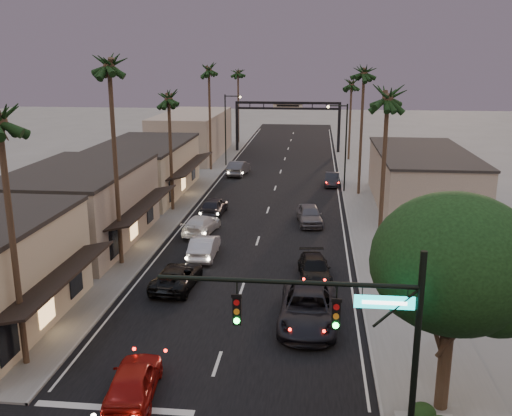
% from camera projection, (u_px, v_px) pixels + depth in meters
% --- Properties ---
extents(ground, '(200.00, 200.00, 0.00)m').
position_uv_depth(ground, '(271.00, 202.00, 54.79)').
color(ground, slate).
rests_on(ground, ground).
extents(road, '(14.00, 120.00, 0.02)m').
position_uv_depth(road, '(274.00, 190.00, 59.60)').
color(road, black).
rests_on(road, ground).
extents(sidewalk_left, '(5.00, 92.00, 0.12)m').
position_uv_depth(sidewalk_left, '(199.00, 174.00, 67.28)').
color(sidewalk_left, slate).
rests_on(sidewalk_left, ground).
extents(sidewalk_right, '(5.00, 92.00, 0.12)m').
position_uv_depth(sidewalk_right, '(362.00, 178.00, 65.34)').
color(sidewalk_right, slate).
rests_on(sidewalk_right, ground).
extents(storefront_mid, '(8.00, 14.00, 5.50)m').
position_uv_depth(storefront_mid, '(80.00, 208.00, 41.96)').
color(storefront_mid, gray).
rests_on(storefront_mid, ground).
extents(storefront_far, '(8.00, 16.00, 5.00)m').
position_uv_depth(storefront_far, '(144.00, 170.00, 57.40)').
color(storefront_far, '#BFB492').
rests_on(storefront_far, ground).
extents(storefront_dist, '(8.00, 20.00, 6.00)m').
position_uv_depth(storefront_dist, '(192.00, 135.00, 79.37)').
color(storefront_dist, gray).
rests_on(storefront_dist, ground).
extents(building_right, '(8.00, 18.00, 5.00)m').
position_uv_depth(building_right, '(421.00, 180.00, 52.72)').
color(building_right, gray).
rests_on(building_right, ground).
extents(traffic_signal, '(8.51, 0.22, 7.80)m').
position_uv_depth(traffic_signal, '(357.00, 329.00, 18.31)').
color(traffic_signal, black).
rests_on(traffic_signal, ground).
extents(corner_tree, '(6.20, 6.20, 8.80)m').
position_uv_depth(corner_tree, '(456.00, 269.00, 21.01)').
color(corner_tree, '#38281C').
rests_on(corner_tree, ground).
extents(arch, '(15.20, 0.40, 7.27)m').
position_uv_depth(arch, '(288.00, 114.00, 82.19)').
color(arch, black).
rests_on(arch, ground).
extents(streetlight_right, '(2.13, 0.30, 9.00)m').
position_uv_depth(streetlight_right, '(343.00, 141.00, 57.52)').
color(streetlight_right, black).
rests_on(streetlight_right, ground).
extents(streetlight_left, '(2.13, 0.30, 9.00)m').
position_uv_depth(streetlight_left, '(228.00, 124.00, 71.42)').
color(streetlight_left, black).
rests_on(streetlight_left, ground).
extents(palm_lb, '(3.20, 3.20, 15.20)m').
position_uv_depth(palm_lb, '(109.00, 59.00, 34.93)').
color(palm_lb, '#38281C').
rests_on(palm_lb, ground).
extents(palm_lc, '(3.20, 3.20, 12.20)m').
position_uv_depth(palm_lc, '(168.00, 93.00, 49.13)').
color(palm_lc, '#38281C').
rests_on(palm_lc, ground).
extents(palm_ld, '(3.20, 3.20, 14.20)m').
position_uv_depth(palm_ld, '(209.00, 66.00, 66.89)').
color(palm_ld, '#38281C').
rests_on(palm_ld, ground).
extents(palm_ra, '(3.20, 3.20, 13.20)m').
position_uv_depth(palm_ra, '(388.00, 91.00, 35.59)').
color(palm_ra, '#38281C').
rests_on(palm_ra, ground).
extents(palm_rb, '(3.20, 3.20, 14.20)m').
position_uv_depth(palm_rb, '(364.00, 69.00, 54.56)').
color(palm_rb, '#38281C').
rests_on(palm_rb, ground).
extents(palm_rc, '(3.20, 3.20, 12.20)m').
position_uv_depth(palm_rc, '(352.00, 81.00, 74.28)').
color(palm_rc, '#38281C').
rests_on(palm_rc, ground).
extents(palm_far, '(3.20, 3.20, 13.20)m').
position_uv_depth(palm_far, '(238.00, 70.00, 89.21)').
color(palm_far, '#38281C').
rests_on(palm_far, ground).
extents(oncoming_red, '(2.35, 4.79, 1.57)m').
position_uv_depth(oncoming_red, '(133.00, 381.00, 23.18)').
color(oncoming_red, maroon).
rests_on(oncoming_red, ground).
extents(oncoming_pickup, '(2.59, 5.10, 1.38)m').
position_uv_depth(oncoming_pickup, '(177.00, 277.00, 34.40)').
color(oncoming_pickup, black).
rests_on(oncoming_pickup, ground).
extents(oncoming_silver, '(1.74, 4.70, 1.54)m').
position_uv_depth(oncoming_silver, '(204.00, 247.00, 39.60)').
color(oncoming_silver, '#ABABB1').
rests_on(oncoming_silver, ground).
extents(oncoming_white, '(2.66, 5.16, 1.43)m').
position_uv_depth(oncoming_white, '(201.00, 224.00, 45.03)').
color(oncoming_white, silver).
rests_on(oncoming_white, ground).
extents(oncoming_dgrey, '(2.14, 4.68, 1.56)m').
position_uv_depth(oncoming_dgrey, '(214.00, 206.00, 50.30)').
color(oncoming_dgrey, black).
rests_on(oncoming_dgrey, ground).
extents(oncoming_grey_far, '(2.33, 5.29, 1.69)m').
position_uv_depth(oncoming_grey_far, '(238.00, 168.00, 67.06)').
color(oncoming_grey_far, '#414145').
rests_on(oncoming_grey_far, ground).
extents(curbside_near, '(3.01, 6.38, 1.76)m').
position_uv_depth(curbside_near, '(308.00, 309.00, 29.56)').
color(curbside_near, black).
rests_on(curbside_near, ground).
extents(curbside_black, '(2.37, 4.84, 1.35)m').
position_uv_depth(curbside_black, '(314.00, 269.00, 35.73)').
color(curbside_black, black).
rests_on(curbside_black, ground).
extents(curbside_grey, '(2.49, 4.93, 1.61)m').
position_uv_depth(curbside_grey, '(309.00, 215.00, 47.41)').
color(curbside_grey, '#515055').
rests_on(curbside_grey, ground).
extents(curbside_far, '(1.71, 4.26, 1.38)m').
position_uv_depth(curbside_far, '(332.00, 179.00, 61.60)').
color(curbside_far, black).
rests_on(curbside_far, ground).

